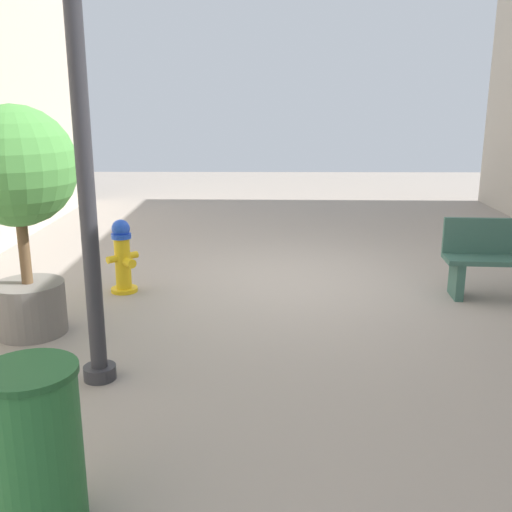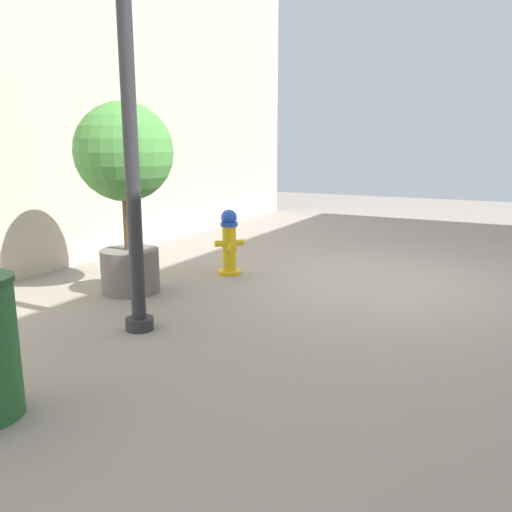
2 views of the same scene
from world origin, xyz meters
name	(u,v)px [view 1 (image 1 of 2)]	position (x,y,z in m)	size (l,w,h in m)	color
ground_plane	(298,281)	(0.00, 0.00, 0.00)	(23.40, 23.40, 0.00)	gray
fire_hydrant	(123,256)	(2.21, 0.48, 0.46)	(0.38, 0.38, 0.92)	gold
bench_near	(510,258)	(-2.51, 0.61, 0.49)	(1.60, 0.54, 0.95)	#33594C
planter_tree	(18,188)	(2.87, 1.83, 1.51)	(1.18, 1.18, 2.31)	slate
street_lamp	(78,82)	(1.89, 2.87, 2.48)	(0.36, 0.36, 4.01)	#2D2D33
trash_bin	(36,449)	(1.73, 4.69, 0.49)	(0.53, 0.53, 0.98)	#266633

